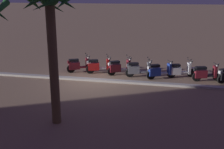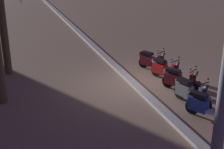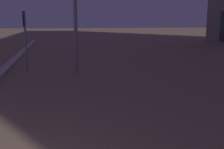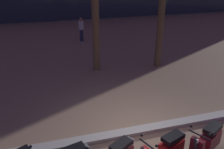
# 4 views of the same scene
# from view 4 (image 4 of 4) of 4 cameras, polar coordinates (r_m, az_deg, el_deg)

# --- Properties ---
(ground_plane) EXTENTS (200.00, 200.00, 0.00)m
(ground_plane) POSITION_cam_4_polar(r_m,az_deg,el_deg) (8.09, 5.68, -13.09)
(ground_plane) COLOR #93755B
(curb_strip) EXTENTS (60.00, 0.36, 0.12)m
(curb_strip) POSITION_cam_4_polar(r_m,az_deg,el_deg) (8.04, 5.76, -12.84)
(curb_strip) COLOR #BCB7AD
(curb_strip) RESTS_ON ground
(scooter_maroon_far_back) EXTENTS (1.58, 0.93, 1.17)m
(scooter_maroon_far_back) POSITION_cam_4_polar(r_m,az_deg,el_deg) (7.36, 20.97, -14.54)
(scooter_maroon_far_back) COLOR black
(scooter_maroon_far_back) RESTS_ON ground
(pedestrian_by_palm_tree) EXTENTS (0.34, 0.34, 1.63)m
(pedestrian_by_palm_tree) POSITION_cam_4_polar(r_m,az_deg,el_deg) (17.56, -7.14, 10.43)
(pedestrian_by_palm_tree) COLOR #2D3351
(pedestrian_by_palm_tree) RESTS_ON ground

